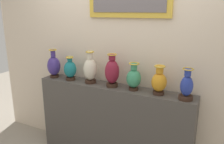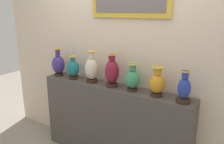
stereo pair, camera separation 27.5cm
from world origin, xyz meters
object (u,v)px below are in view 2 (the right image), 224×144
(vase_cobalt, at_px, (184,89))
(vase_burgundy, at_px, (112,72))
(vase_jade, at_px, (133,79))
(vase_indigo, at_px, (58,64))
(vase_amber, at_px, (157,83))
(vase_ivory, at_px, (92,69))
(vase_teal, at_px, (73,68))

(vase_cobalt, bearing_deg, vase_burgundy, 178.32)
(vase_burgundy, bearing_deg, vase_jade, 0.80)
(vase_indigo, relative_size, vase_burgundy, 0.97)
(vase_amber, bearing_deg, vase_burgundy, 179.70)
(vase_jade, bearing_deg, vase_amber, -1.32)
(vase_jade, height_order, vase_cobalt, vase_cobalt)
(vase_ivory, relative_size, vase_burgundy, 1.01)
(vase_ivory, bearing_deg, vase_amber, -0.66)
(vase_teal, bearing_deg, vase_burgundy, 0.78)
(vase_ivory, relative_size, vase_amber, 1.25)
(vase_indigo, relative_size, vase_cobalt, 1.16)
(vase_ivory, bearing_deg, vase_indigo, -178.87)
(vase_teal, bearing_deg, vase_jade, 0.79)
(vase_teal, height_order, vase_cobalt, vase_cobalt)
(vase_teal, xyz_separation_m, vase_jade, (0.89, 0.01, -0.00))
(vase_amber, bearing_deg, vase_jade, 178.68)
(vase_teal, relative_size, vase_cobalt, 0.95)
(vase_burgundy, distance_m, vase_amber, 0.58)
(vase_ivory, xyz_separation_m, vase_amber, (0.89, -0.01, -0.03))
(vase_burgundy, height_order, vase_amber, vase_burgundy)
(vase_ivory, height_order, vase_jade, vase_ivory)
(vase_indigo, height_order, vase_jade, vase_indigo)
(vase_teal, xyz_separation_m, vase_amber, (1.19, 0.01, 0.00))
(vase_indigo, relative_size, vase_ivory, 0.95)
(vase_burgundy, relative_size, vase_jade, 1.25)
(vase_ivory, distance_m, vase_burgundy, 0.31)
(vase_indigo, height_order, vase_teal, vase_indigo)
(vase_teal, relative_size, vase_jade, 0.98)
(vase_burgundy, xyz_separation_m, vase_amber, (0.58, -0.00, -0.04))
(vase_teal, relative_size, vase_amber, 0.97)
(vase_ivory, height_order, vase_cobalt, vase_ivory)
(vase_indigo, relative_size, vase_amber, 1.19)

